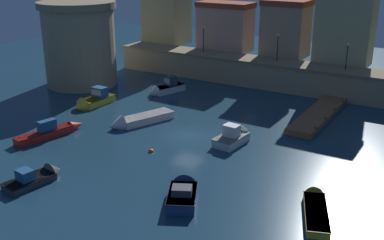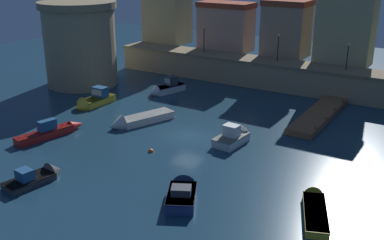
{
  "view_description": "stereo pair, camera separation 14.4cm",
  "coord_description": "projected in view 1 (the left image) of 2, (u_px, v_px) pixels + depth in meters",
  "views": [
    {
      "loc": [
        20.63,
        -33.06,
        15.67
      ],
      "look_at": [
        0.0,
        0.8,
        1.27
      ],
      "focal_mm": 43.54,
      "sensor_mm": 36.0,
      "label": 1
    },
    {
      "loc": [
        20.75,
        -32.99,
        15.67
      ],
      "look_at": [
        0.0,
        0.8,
        1.27
      ],
      "focal_mm": 43.54,
      "sensor_mm": 36.0,
      "label": 2
    }
  ],
  "objects": [
    {
      "name": "moored_boat_2",
      "position": [
        183.0,
        192.0,
        31.25
      ],
      "size": [
        3.53,
        4.58,
        1.76
      ],
      "rotation": [
        0.0,
        0.0,
        2.04
      ],
      "color": "navy",
      "rests_on": "ground"
    },
    {
      "name": "moored_boat_4",
      "position": [
        235.0,
        136.0,
        40.53
      ],
      "size": [
        2.18,
        4.45,
        2.24
      ],
      "rotation": [
        0.0,
        0.0,
        1.49
      ],
      "color": "silver",
      "rests_on": "ground"
    },
    {
      "name": "moored_boat_5",
      "position": [
        92.0,
        101.0,
        49.98
      ],
      "size": [
        2.02,
        5.29,
        2.31
      ],
      "rotation": [
        0.0,
        0.0,
        -1.6
      ],
      "color": "gold",
      "rests_on": "ground"
    },
    {
      "name": "moored_boat_7",
      "position": [
        315.0,
        205.0,
        30.05
      ],
      "size": [
        3.46,
        6.25,
        1.31
      ],
      "rotation": [
        0.0,
        0.0,
        1.93
      ],
      "color": "gold",
      "rests_on": "ground"
    },
    {
      "name": "moored_boat_0",
      "position": [
        52.0,
        131.0,
        41.77
      ],
      "size": [
        2.46,
        6.88,
        1.81
      ],
      "rotation": [
        0.0,
        0.0,
        1.37
      ],
      "color": "red",
      "rests_on": "ground"
    },
    {
      "name": "moored_boat_6",
      "position": [
        39.0,
        176.0,
        33.65
      ],
      "size": [
        2.27,
        4.61,
        1.81
      ],
      "rotation": [
        0.0,
        0.0,
        1.43
      ],
      "color": "#333338",
      "rests_on": "ground"
    },
    {
      "name": "fortress_tower",
      "position": [
        80.0,
        43.0,
        56.67
      ],
      "size": [
        9.3,
        9.3,
        10.11
      ],
      "color": "#9E8966",
      "rests_on": "ground"
    },
    {
      "name": "quay_lamp_2",
      "position": [
        347.0,
        52.0,
        51.2
      ],
      "size": [
        0.32,
        0.32,
        2.97
      ],
      "color": "black",
      "rests_on": "quay_wall"
    },
    {
      "name": "mooring_buoy_0",
      "position": [
        151.0,
        152.0,
        38.64
      ],
      "size": [
        0.48,
        0.48,
        0.48
      ],
      "primitive_type": "sphere",
      "color": "#EA4C19",
      "rests_on": "ground"
    },
    {
      "name": "quay_lamp_0",
      "position": [
        203.0,
        35.0,
        60.07
      ],
      "size": [
        0.32,
        0.32,
        3.42
      ],
      "color": "black",
      "rests_on": "quay_wall"
    },
    {
      "name": "quay_wall",
      "position": [
        270.0,
        73.0,
        56.79
      ],
      "size": [
        42.72,
        4.1,
        3.25
      ],
      "color": "#9E8966",
      "rests_on": "ground"
    },
    {
      "name": "pier_dock",
      "position": [
        319.0,
        115.0,
        46.53
      ],
      "size": [
        2.51,
        12.41,
        0.7
      ],
      "color": "brown",
      "rests_on": "ground"
    },
    {
      "name": "moored_boat_3",
      "position": [
        165.0,
        88.0,
        54.51
      ],
      "size": [
        2.82,
        5.18,
        2.63
      ],
      "rotation": [
        0.0,
        0.0,
        -1.86
      ],
      "color": "silver",
      "rests_on": "ground"
    },
    {
      "name": "old_town_backdrop",
      "position": [
        283.0,
        26.0,
        58.32
      ],
      "size": [
        40.53,
        4.83,
        9.32
      ],
      "color": "tan",
      "rests_on": "ground"
    },
    {
      "name": "moored_boat_1",
      "position": [
        136.0,
        120.0,
        44.71
      ],
      "size": [
        4.05,
        7.03,
        1.68
      ],
      "rotation": [
        0.0,
        0.0,
        -1.93
      ],
      "color": "silver",
      "rests_on": "ground"
    },
    {
      "name": "quay_lamp_1",
      "position": [
        278.0,
        43.0,
        55.11
      ],
      "size": [
        0.32,
        0.32,
        3.32
      ],
      "color": "black",
      "rests_on": "quay_wall"
    },
    {
      "name": "ground_plane",
      "position": [
        187.0,
        136.0,
        41.98
      ],
      "size": [
        103.44,
        103.44,
        0.0
      ],
      "primitive_type": "plane",
      "color": "#19384C"
    }
  ]
}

